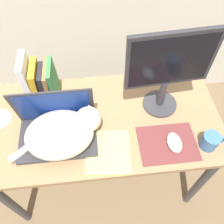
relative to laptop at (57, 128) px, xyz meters
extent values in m
plane|color=brown|center=(0.21, -0.24, -0.76)|extent=(12.00, 12.00, 0.00)
cube|color=#93704C|center=(0.21, 0.06, -0.06)|extent=(1.18, 0.59, 0.03)
cylinder|color=#38383D|center=(-0.33, -0.19, -0.42)|extent=(0.04, 0.04, 0.69)
cylinder|color=#38383D|center=(0.75, -0.19, -0.42)|extent=(0.04, 0.04, 0.69)
cylinder|color=#38383D|center=(-0.33, 0.30, -0.42)|extent=(0.04, 0.04, 0.69)
cylinder|color=#38383D|center=(0.75, 0.30, -0.42)|extent=(0.04, 0.04, 0.69)
cube|color=#2D2D33|center=(0.00, -0.03, -0.04)|extent=(0.36, 0.23, 0.02)
cube|color=#28282D|center=(0.00, -0.04, -0.03)|extent=(0.29, 0.12, 0.00)
cube|color=#2D2D33|center=(0.00, 0.07, 0.08)|extent=(0.36, 0.04, 0.23)
cube|color=navy|center=(0.00, 0.06, 0.08)|extent=(0.32, 0.03, 0.20)
ellipsoid|color=beige|center=(0.02, -0.05, 0.02)|extent=(0.32, 0.27, 0.14)
sphere|color=beige|center=(0.15, 0.00, 0.06)|extent=(0.12, 0.12, 0.12)
cone|color=beige|center=(0.16, 0.03, 0.10)|extent=(0.04, 0.04, 0.03)
cone|color=beige|center=(0.16, -0.03, 0.10)|extent=(0.04, 0.04, 0.03)
cylinder|color=beige|center=(-0.15, -0.08, -0.03)|extent=(0.13, 0.11, 0.03)
cylinder|color=#333338|center=(0.52, 0.12, -0.04)|extent=(0.17, 0.17, 0.01)
cylinder|color=#333338|center=(0.52, 0.12, 0.04)|extent=(0.04, 0.04, 0.15)
cube|color=#28282D|center=(0.52, 0.12, 0.26)|extent=(0.39, 0.05, 0.28)
cube|color=black|center=(0.52, 0.11, 0.26)|extent=(0.36, 0.03, 0.24)
cube|color=brown|center=(0.50, -0.11, -0.05)|extent=(0.27, 0.20, 0.00)
ellipsoid|color=silver|center=(0.53, -0.12, -0.03)|extent=(0.07, 0.11, 0.03)
cube|color=white|center=(-0.13, 0.24, 0.08)|extent=(0.04, 0.15, 0.26)
cube|color=gold|center=(-0.10, 0.24, 0.06)|extent=(0.04, 0.15, 0.21)
cube|color=#232328|center=(-0.06, 0.24, 0.05)|extent=(0.03, 0.13, 0.19)
cube|color=olive|center=(-0.04, 0.24, 0.05)|extent=(0.03, 0.16, 0.20)
cube|color=#387A42|center=(-0.01, 0.24, 0.06)|extent=(0.03, 0.15, 0.21)
cube|color=#E5DB6B|center=(0.22, -0.12, -0.04)|extent=(0.22, 0.24, 0.01)
cylinder|color=teal|center=(0.68, -0.14, -0.01)|extent=(0.08, 0.08, 0.08)
torus|color=teal|center=(0.73, -0.14, -0.01)|extent=(0.05, 0.01, 0.05)
camera|label=1|loc=(0.19, -0.60, 0.93)|focal=38.00mm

